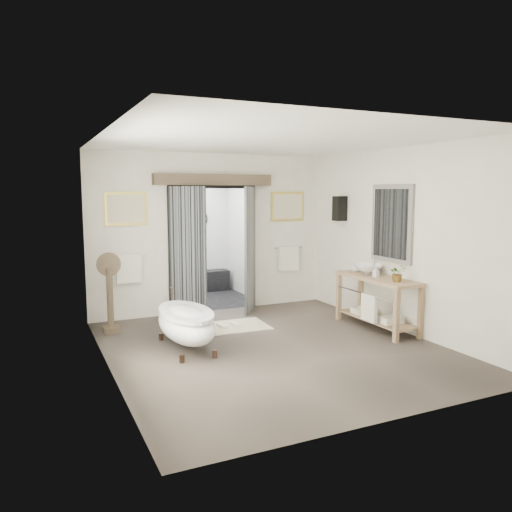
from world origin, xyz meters
name	(u,v)px	position (x,y,z in m)	size (l,w,h in m)	color
ground_plane	(274,348)	(0.00, 0.00, 0.00)	(5.00, 5.00, 0.00)	brown
room_shell	(276,218)	(-0.04, -0.12, 1.86)	(4.52, 5.02, 2.91)	white
shower_room	(189,253)	(0.00, 3.99, 0.91)	(2.22, 2.01, 2.51)	black
back_wall_dressing	(216,228)	(0.00, 2.32, 1.56)	(3.82, 0.74, 2.52)	black
clawfoot_tub	(186,323)	(-1.13, 0.50, 0.37)	(0.69, 1.55, 0.75)	#38271D
vanity	(376,298)	(1.95, 0.20, 0.51)	(0.57, 1.60, 0.85)	tan
pedestal_mirror	(110,298)	(-1.97, 1.80, 0.55)	(0.38, 0.24, 1.27)	brown
rug	(231,327)	(-0.14, 1.29, 0.01)	(1.20, 0.80, 0.01)	beige
slippers	(228,325)	(-0.18, 1.28, 0.04)	(0.33, 0.25, 0.05)	beige
basin	(368,269)	(1.99, 0.48, 0.93)	(0.47, 0.47, 0.16)	white
plant	(398,273)	(1.96, -0.26, 0.98)	(0.24, 0.21, 0.27)	gray
soap_bottle_a	(376,272)	(1.93, 0.20, 0.94)	(0.08, 0.08, 0.17)	gray
soap_bottle_b	(356,267)	(1.95, 0.77, 0.93)	(0.12, 0.12, 0.15)	gray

